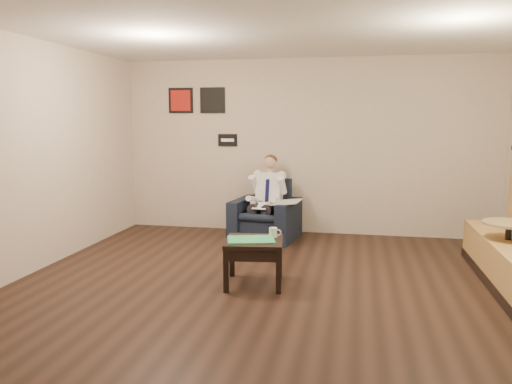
% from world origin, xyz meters
% --- Properties ---
extents(ground, '(6.00, 6.00, 0.00)m').
position_xyz_m(ground, '(0.00, 0.00, 0.00)').
color(ground, black).
rests_on(ground, ground).
extents(wall_back, '(6.00, 0.02, 2.80)m').
position_xyz_m(wall_back, '(0.00, 3.00, 1.40)').
color(wall_back, beige).
rests_on(wall_back, ground).
extents(wall_front, '(6.00, 0.02, 2.80)m').
position_xyz_m(wall_front, '(0.00, -3.00, 1.40)').
color(wall_front, beige).
rests_on(wall_front, ground).
extents(wall_left, '(0.02, 6.00, 2.80)m').
position_xyz_m(wall_left, '(-3.00, 0.00, 1.40)').
color(wall_left, beige).
rests_on(wall_left, ground).
extents(ceiling, '(6.00, 6.00, 0.02)m').
position_xyz_m(ceiling, '(0.00, 0.00, 2.80)').
color(ceiling, white).
rests_on(ceiling, wall_back).
extents(seating_sign, '(0.32, 0.02, 0.20)m').
position_xyz_m(seating_sign, '(-1.30, 2.98, 1.50)').
color(seating_sign, black).
rests_on(seating_sign, wall_back).
extents(art_print_left, '(0.42, 0.03, 0.42)m').
position_xyz_m(art_print_left, '(-2.10, 2.98, 2.15)').
color(art_print_left, '#B11C15').
rests_on(art_print_left, wall_back).
extents(art_print_right, '(0.42, 0.03, 0.42)m').
position_xyz_m(art_print_right, '(-1.55, 2.98, 2.15)').
color(art_print_right, black).
rests_on(art_print_right, wall_back).
extents(armchair, '(1.06, 1.06, 0.90)m').
position_xyz_m(armchair, '(-0.56, 2.42, 0.45)').
color(armchair, black).
rests_on(armchair, ground).
extents(seated_man, '(0.71, 0.96, 1.23)m').
position_xyz_m(seated_man, '(-0.57, 2.31, 0.62)').
color(seated_man, white).
rests_on(seated_man, armchair).
extents(lap_papers, '(0.23, 0.31, 0.01)m').
position_xyz_m(lap_papers, '(-0.59, 2.21, 0.55)').
color(lap_papers, white).
rests_on(lap_papers, seated_man).
extents(newspaper, '(0.44, 0.53, 0.01)m').
position_xyz_m(newspaper, '(-0.20, 2.27, 0.61)').
color(newspaper, silver).
rests_on(newspaper, armchair).
extents(side_table, '(0.71, 0.71, 0.51)m').
position_xyz_m(side_table, '(-0.29, 0.24, 0.26)').
color(side_table, black).
rests_on(side_table, ground).
extents(green_folder, '(0.59, 0.49, 0.01)m').
position_xyz_m(green_folder, '(-0.32, 0.22, 0.52)').
color(green_folder, '#26C265').
rests_on(green_folder, side_table).
extents(coffee_mug, '(0.11, 0.11, 0.11)m').
position_xyz_m(coffee_mug, '(-0.10, 0.41, 0.57)').
color(coffee_mug, white).
rests_on(coffee_mug, side_table).
extents(smartphone, '(0.16, 0.09, 0.01)m').
position_xyz_m(smartphone, '(-0.25, 0.43, 0.52)').
color(smartphone, black).
rests_on(smartphone, side_table).
extents(cafe_table, '(0.69, 0.69, 0.70)m').
position_xyz_m(cafe_table, '(2.50, 0.87, 0.35)').
color(cafe_table, '#A48759').
rests_on(cafe_table, ground).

